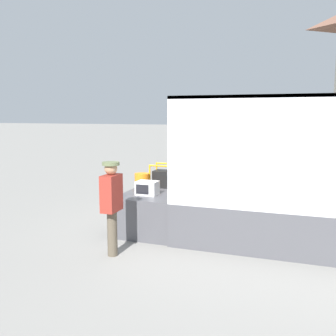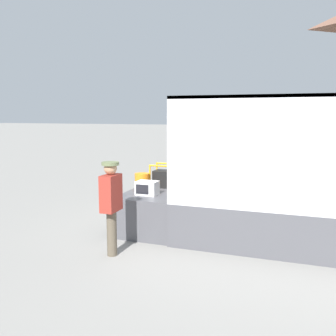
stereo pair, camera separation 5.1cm
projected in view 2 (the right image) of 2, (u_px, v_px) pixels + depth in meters
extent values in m
plane|color=gray|center=(185.00, 230.00, 8.29)|extent=(160.00, 160.00, 0.00)
cube|color=#4C4C51|center=(291.00, 221.00, 7.48)|extent=(4.46, 2.31, 0.85)
cube|color=silver|center=(296.00, 145.00, 8.33)|extent=(4.46, 0.06, 2.03)
cube|color=silver|center=(293.00, 155.00, 6.23)|extent=(4.46, 0.06, 2.03)
cube|color=silver|center=(297.00, 98.00, 7.14)|extent=(4.46, 2.31, 0.06)
cylinder|color=silver|center=(261.00, 192.00, 7.35)|extent=(0.28, 0.28, 0.35)
cube|color=#4C4C51|center=(158.00, 209.00, 8.43)|extent=(1.24, 2.20, 0.85)
cube|color=white|center=(147.00, 188.00, 7.92)|extent=(0.44, 0.33, 0.29)
cube|color=black|center=(142.00, 189.00, 7.77)|extent=(0.28, 0.01, 0.20)
cube|color=black|center=(164.00, 179.00, 8.74)|extent=(0.47, 0.38, 0.39)
cylinder|color=slate|center=(172.00, 178.00, 8.68)|extent=(0.18, 0.21, 0.21)
cylinder|color=orange|center=(150.00, 176.00, 8.62)|extent=(0.04, 0.04, 0.54)
cylinder|color=orange|center=(172.00, 178.00, 8.44)|extent=(0.04, 0.04, 0.54)
cylinder|color=orange|center=(157.00, 174.00, 9.03)|extent=(0.04, 0.04, 0.54)
cylinder|color=orange|center=(178.00, 175.00, 8.85)|extent=(0.04, 0.04, 0.54)
cylinder|color=orange|center=(161.00, 166.00, 8.49)|extent=(0.55, 0.04, 0.04)
cylinder|color=orange|center=(168.00, 164.00, 8.90)|extent=(0.55, 0.04, 0.04)
cylinder|color=orange|center=(142.00, 181.00, 8.53)|extent=(0.33, 0.33, 0.36)
cylinder|color=brown|center=(112.00, 233.00, 6.73)|extent=(0.18, 0.18, 0.83)
cube|color=maroon|center=(111.00, 193.00, 6.62)|extent=(0.24, 0.44, 0.65)
sphere|color=tan|center=(110.00, 168.00, 6.56)|extent=(0.23, 0.23, 0.23)
cylinder|color=#606B47|center=(110.00, 164.00, 6.55)|extent=(0.31, 0.31, 0.06)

